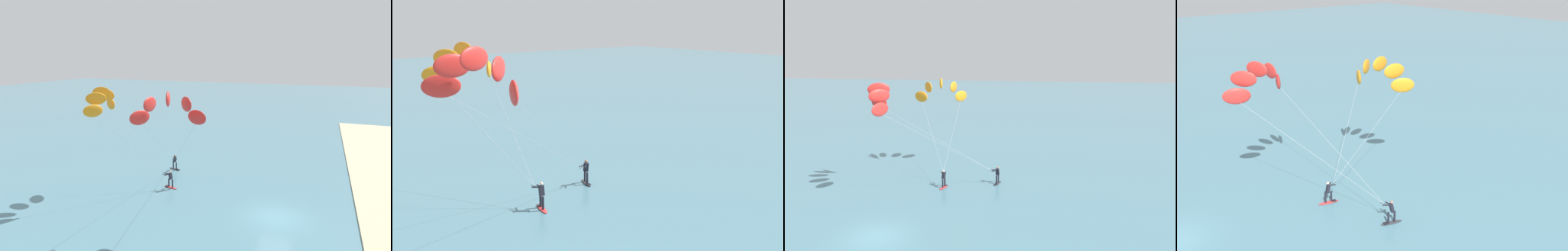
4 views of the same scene
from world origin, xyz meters
The scene contains 3 objects.
ground_plane centered at (0.00, 0.00, 0.00)m, with size 240.00×240.00×0.00m, color slate.
kitesurfer_nearshore centered at (0.77, 15.94, 7.95)m, with size 5.37×8.20×9.49m.
kitesurfer_mid_water centered at (-2.19, 8.00, 8.17)m, with size 11.71×7.66×9.73m.
Camera 3 is at (10.70, -24.41, 12.88)m, focal length 37.51 mm.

